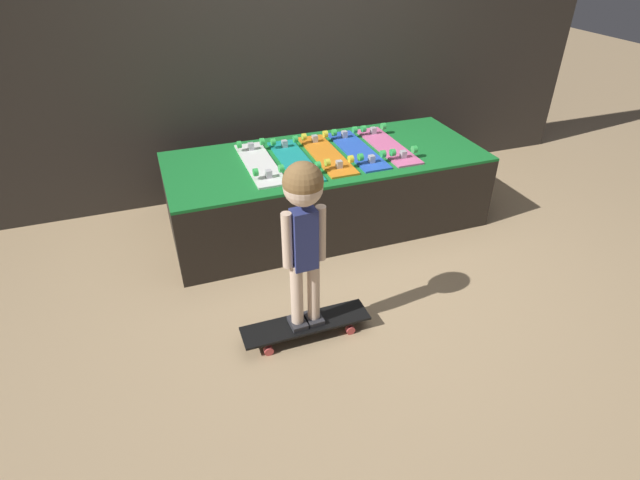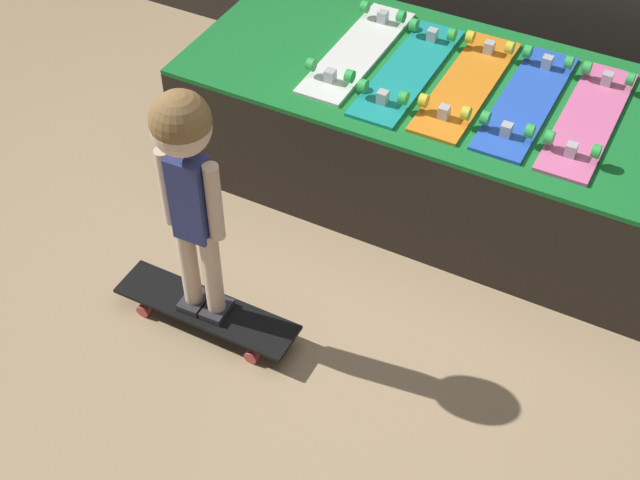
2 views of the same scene
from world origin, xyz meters
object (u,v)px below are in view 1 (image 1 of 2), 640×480
Objects in this scene: skateboard_teal_on_rack at (295,159)px; skateboard_on_floor at (306,325)px; child at (304,218)px; skateboard_pink_on_rack at (387,145)px; skateboard_orange_on_rack at (326,154)px; skateboard_white_on_rack at (260,162)px; skateboard_blue_on_rack at (357,149)px.

skateboard_on_floor is at bearing -105.03° from skateboard_teal_on_rack.
child is (-0.30, -1.13, 0.20)m from skateboard_teal_on_rack.
child reaches higher than skateboard_pink_on_rack.
skateboard_pink_on_rack is at bearing 0.36° from skateboard_orange_on_rack.
child reaches higher than skateboard_on_floor.
skateboard_orange_on_rack is at bearing -1.75° from skateboard_white_on_rack.
skateboard_on_floor is (-0.30, -1.13, -0.50)m from skateboard_teal_on_rack.
skateboard_teal_on_rack is 1.19m from child.
skateboard_teal_on_rack reaches higher than skateboard_on_floor.
skateboard_white_on_rack reaches higher than skateboard_on_floor.
skateboard_blue_on_rack is at bearing 53.06° from child.
skateboard_blue_on_rack is at bearing 55.38° from skateboard_on_floor.
skateboard_teal_on_rack is at bearing -175.31° from skateboard_orange_on_rack.
skateboard_on_floor is 0.70m from child.
skateboard_on_floor is at bearing -115.59° from skateboard_orange_on_rack.
child is at bearing -115.59° from skateboard_orange_on_rack.
skateboard_teal_on_rack and skateboard_blue_on_rack have the same top height.
skateboard_white_on_rack is at bearing 179.31° from skateboard_pink_on_rack.
skateboard_white_on_rack is 1.04× the size of skateboard_on_floor.
skateboard_pink_on_rack is 0.78× the size of child.
skateboard_on_floor is at bearing -124.62° from skateboard_blue_on_rack.
skateboard_white_on_rack is 0.25m from skateboard_teal_on_rack.
skateboard_white_on_rack and skateboard_blue_on_rack have the same top height.
skateboard_white_on_rack is 0.49m from skateboard_orange_on_rack.
child is at bearing -105.03° from skateboard_teal_on_rack.
skateboard_teal_on_rack is 0.49m from skateboard_blue_on_rack.
skateboard_teal_on_rack is 1.04× the size of skateboard_on_floor.
skateboard_blue_on_rack is (0.25, 0.01, 0.00)m from skateboard_orange_on_rack.
skateboard_teal_on_rack is at bearing 72.65° from child.
skateboard_orange_on_rack is at bearing 64.41° from skateboard_on_floor.
child is (-0.55, -1.15, 0.20)m from skateboard_orange_on_rack.
skateboard_teal_on_rack is at bearing 74.97° from skateboard_on_floor.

